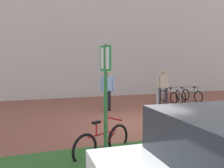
{
  "coord_description": "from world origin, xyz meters",
  "views": [
    {
      "loc": [
        -3.65,
        -7.39,
        2.11
      ],
      "look_at": [
        -0.31,
        2.09,
        1.21
      ],
      "focal_mm": 40.29,
      "sensor_mm": 36.0,
      "label": 1
    }
  ],
  "objects_px": {
    "bollard_steel": "(158,96)",
    "person_shirt_blue": "(107,88)",
    "bike_at_sign": "(103,143)",
    "person_shirt_white": "(163,85)",
    "bike_rack_cluster": "(180,95)",
    "parking_sign_post": "(106,86)"
  },
  "relations": [
    {
      "from": "bollard_steel",
      "to": "person_shirt_blue",
      "type": "bearing_deg",
      "value": -171.5
    },
    {
      "from": "bike_at_sign",
      "to": "person_shirt_white",
      "type": "relative_size",
      "value": 0.88
    },
    {
      "from": "bike_rack_cluster",
      "to": "bollard_steel",
      "type": "xyz_separation_m",
      "value": [
        -1.55,
        -0.38,
        0.1
      ]
    },
    {
      "from": "person_shirt_blue",
      "to": "bike_at_sign",
      "type": "bearing_deg",
      "value": -109.37
    },
    {
      "from": "bike_at_sign",
      "to": "person_shirt_blue",
      "type": "distance_m",
      "value": 5.49
    },
    {
      "from": "person_shirt_white",
      "to": "person_shirt_blue",
      "type": "bearing_deg",
      "value": -174.97
    },
    {
      "from": "bollard_steel",
      "to": "bike_rack_cluster",
      "type": "bearing_deg",
      "value": 13.72
    },
    {
      "from": "bike_rack_cluster",
      "to": "person_shirt_white",
      "type": "bearing_deg",
      "value": -158.73
    },
    {
      "from": "parking_sign_post",
      "to": "person_shirt_blue",
      "type": "bearing_deg",
      "value": 71.35
    },
    {
      "from": "parking_sign_post",
      "to": "bollard_steel",
      "type": "bearing_deg",
      "value": 51.83
    },
    {
      "from": "bollard_steel",
      "to": "person_shirt_white",
      "type": "height_order",
      "value": "person_shirt_white"
    },
    {
      "from": "parking_sign_post",
      "to": "person_shirt_white",
      "type": "distance_m",
      "value": 7.33
    },
    {
      "from": "bike_rack_cluster",
      "to": "bollard_steel",
      "type": "height_order",
      "value": "bollard_steel"
    },
    {
      "from": "bike_at_sign",
      "to": "bollard_steel",
      "type": "height_order",
      "value": "bollard_steel"
    },
    {
      "from": "parking_sign_post",
      "to": "bike_rack_cluster",
      "type": "height_order",
      "value": "parking_sign_post"
    },
    {
      "from": "bike_at_sign",
      "to": "person_shirt_blue",
      "type": "bearing_deg",
      "value": 70.63
    },
    {
      "from": "bike_rack_cluster",
      "to": "bollard_steel",
      "type": "relative_size",
      "value": 2.34
    },
    {
      "from": "person_shirt_white",
      "to": "person_shirt_blue",
      "type": "relative_size",
      "value": 1.0
    },
    {
      "from": "bike_rack_cluster",
      "to": "person_shirt_white",
      "type": "relative_size",
      "value": 1.22
    },
    {
      "from": "parking_sign_post",
      "to": "bike_at_sign",
      "type": "distance_m",
      "value": 1.27
    },
    {
      "from": "bike_rack_cluster",
      "to": "person_shirt_blue",
      "type": "relative_size",
      "value": 1.22
    },
    {
      "from": "parking_sign_post",
      "to": "bollard_steel",
      "type": "distance_m",
      "value": 7.39
    }
  ]
}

